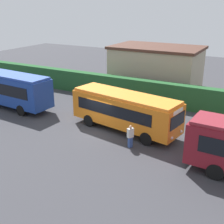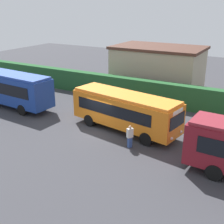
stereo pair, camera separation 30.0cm
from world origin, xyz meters
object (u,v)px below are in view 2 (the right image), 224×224
Objects in this scene: bus_orange at (125,110)px; person_center at (130,136)px; bus_blue at (8,87)px; person_left at (35,92)px; traffic_cone at (196,118)px.

person_center is (1.65, -2.46, -0.88)m from bus_orange.
bus_blue is 1.10× the size of bus_orange.
bus_orange is at bearing 153.14° from person_center.
person_left is (-11.33, 1.94, -0.74)m from bus_orange.
person_center is at bearing 174.89° from bus_blue.
bus_orange is 3.09m from person_center.
bus_orange is at bearing -133.12° from traffic_cone.
bus_orange is at bearing -175.15° from bus_blue.
bus_blue is at bearing -159.16° from person_center.
bus_orange is 5.62× the size of person_center.
traffic_cone is (15.78, 2.81, -0.71)m from person_left.
person_center reaches higher than traffic_cone.
person_center is 2.76× the size of traffic_cone.
bus_orange reaches higher than person_left.
person_center is (12.97, -4.40, -0.15)m from person_left.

